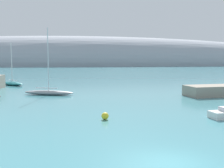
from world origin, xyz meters
name	(u,v)px	position (x,y,z in m)	size (l,w,h in m)	color
water	(171,164)	(0.00, 0.00, 0.00)	(600.00, 600.00, 0.00)	teal
distant_ridge	(68,66)	(-14.39, 182.92, 0.00)	(398.66, 52.34, 40.99)	#999EA8
sailboat_teal_near_shore	(12,83)	(-18.97, 45.13, 0.44)	(6.42, 6.77, 8.75)	#1E6B70
sailboat_grey_mid_mooring	(49,92)	(-9.73, 28.94, 0.44)	(7.98, 3.81, 10.09)	gray
mooring_buoy_yellow	(105,116)	(-2.61, 11.03, 0.33)	(0.67, 0.67, 0.67)	yellow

